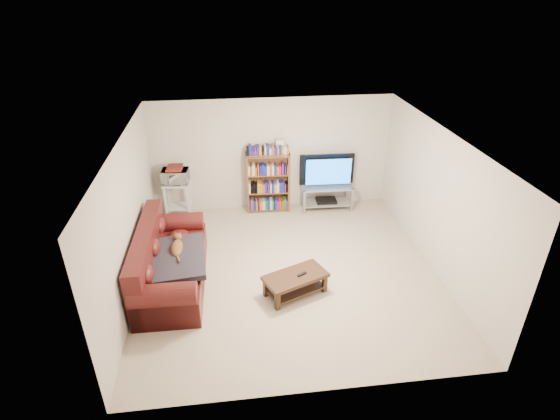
{
  "coord_description": "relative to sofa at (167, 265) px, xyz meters",
  "views": [
    {
      "loc": [
        -0.92,
        -6.09,
        4.5
      ],
      "look_at": [
        -0.1,
        0.4,
        1.0
      ],
      "focal_mm": 28.0,
      "sensor_mm": 36.0,
      "label": 1
    }
  ],
  "objects": [
    {
      "name": "wall_right",
      "position": [
        4.53,
        0.05,
        0.86
      ],
      "size": [
        0.0,
        5.0,
        5.0
      ],
      "primitive_type": "plane",
      "rotation": [
        1.57,
        0.0,
        -1.57
      ],
      "color": "silver",
      "rests_on": "ground"
    },
    {
      "name": "remote",
      "position": [
        2.15,
        -0.55,
        0.03
      ],
      "size": [
        0.16,
        0.12,
        0.02
      ],
      "primitive_type": "cube",
      "rotation": [
        0.0,
        0.0,
        0.55
      ],
      "color": "black",
      "rests_on": "coffee_table"
    },
    {
      "name": "wall_back",
      "position": [
        2.03,
        2.55,
        0.86
      ],
      "size": [
        5.0,
        0.0,
        5.0
      ],
      "primitive_type": "plane",
      "rotation": [
        1.57,
        0.0,
        0.0
      ],
      "color": "silver",
      "rests_on": "ground"
    },
    {
      "name": "ceiling",
      "position": [
        2.03,
        0.05,
        2.06
      ],
      "size": [
        5.0,
        5.0,
        0.0
      ],
      "primitive_type": "plane",
      "rotation": [
        3.14,
        0.0,
        0.0
      ],
      "color": "white",
      "rests_on": "ground"
    },
    {
      "name": "game_boxes",
      "position": [
        0.03,
        2.16,
        0.81
      ],
      "size": [
        0.33,
        0.29,
        0.05
      ],
      "primitive_type": "cube",
      "rotation": [
        0.0,
        0.0,
        -0.09
      ],
      "color": "maroon",
      "rests_on": "microwave"
    },
    {
      "name": "floor",
      "position": [
        2.03,
        0.05,
        -0.34
      ],
      "size": [
        5.0,
        5.0,
        0.0
      ],
      "primitive_type": "plane",
      "color": "beige",
      "rests_on": "ground"
    },
    {
      "name": "microwave",
      "position": [
        0.03,
        2.16,
        0.64
      ],
      "size": [
        0.55,
        0.4,
        0.29
      ],
      "primitive_type": "imported",
      "rotation": [
        0.0,
        0.0,
        -0.09
      ],
      "color": "silver",
      "rests_on": "microwave_stand"
    },
    {
      "name": "microwave_stand",
      "position": [
        0.03,
        2.16,
        0.19
      ],
      "size": [
        0.56,
        0.43,
        0.84
      ],
      "rotation": [
        0.0,
        0.0,
        -0.09
      ],
      "color": "silver",
      "rests_on": "floor"
    },
    {
      "name": "tv_stand",
      "position": [
        3.17,
        2.27,
        0.02
      ],
      "size": [
        1.1,
        0.52,
        0.54
      ],
      "rotation": [
        0.0,
        0.0,
        -0.03
      ],
      "color": "#999EA3",
      "rests_on": "floor"
    },
    {
      "name": "blanket",
      "position": [
        0.19,
        -0.16,
        0.23
      ],
      "size": [
        0.98,
        1.22,
        0.19
      ],
      "primitive_type": "cube",
      "rotation": [
        0.05,
        -0.04,
        0.07
      ],
      "color": "#28242D",
      "rests_on": "sofa"
    },
    {
      "name": "shelf_clutter",
      "position": [
        2.01,
        2.36,
        1.08
      ],
      "size": [
        0.67,
        0.21,
        0.28
      ],
      "rotation": [
        0.0,
        0.0,
        -0.04
      ],
      "color": "silver",
      "rests_on": "bookshelf"
    },
    {
      "name": "dvd_player",
      "position": [
        3.17,
        2.27,
        -0.15
      ],
      "size": [
        0.44,
        0.32,
        0.06
      ],
      "primitive_type": "cube",
      "rotation": [
        0.0,
        0.0,
        -0.03
      ],
      "color": "black",
      "rests_on": "tv_stand"
    },
    {
      "name": "television",
      "position": [
        3.17,
        2.27,
        0.54
      ],
      "size": [
        1.17,
        0.19,
        0.67
      ],
      "primitive_type": "imported",
      "rotation": [
        0.0,
        0.0,
        3.11
      ],
      "color": "black",
      "rests_on": "tv_stand"
    },
    {
      "name": "sofa",
      "position": [
        0.0,
        0.0,
        0.0
      ],
      "size": [
        1.03,
        2.33,
        0.99
      ],
      "rotation": [
        0.0,
        0.0,
        -0.01
      ],
      "color": "#491313",
      "rests_on": "floor"
    },
    {
      "name": "coffee_table",
      "position": [
        2.05,
        -0.55,
        -0.09
      ],
      "size": [
        1.11,
        0.84,
        0.36
      ],
      "rotation": [
        0.0,
        0.0,
        0.4
      ],
      "color": "#331E12",
      "rests_on": "floor"
    },
    {
      "name": "wall_front",
      "position": [
        2.03,
        -2.45,
        0.86
      ],
      "size": [
        5.0,
        0.0,
        5.0
      ],
      "primitive_type": "plane",
      "rotation": [
        -1.57,
        0.0,
        0.0
      ],
      "color": "silver",
      "rests_on": "ground"
    },
    {
      "name": "cat",
      "position": [
        0.19,
        0.05,
        0.29
      ],
      "size": [
        0.26,
        0.63,
        0.19
      ],
      "primitive_type": null,
      "rotation": [
        0.0,
        0.0,
        -0.01
      ],
      "color": "brown",
      "rests_on": "sofa"
    },
    {
      "name": "wall_left",
      "position": [
        -0.47,
        0.05,
        0.86
      ],
      "size": [
        0.0,
        5.0,
        5.0
      ],
      "primitive_type": "plane",
      "rotation": [
        1.57,
        0.0,
        1.57
      ],
      "color": "silver",
      "rests_on": "ground"
    },
    {
      "name": "bookshelf",
      "position": [
        1.91,
        2.35,
        0.34
      ],
      "size": [
        0.92,
        0.32,
        1.31
      ],
      "rotation": [
        0.0,
        0.0,
        -0.04
      ],
      "color": "brown",
      "rests_on": "floor"
    }
  ]
}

